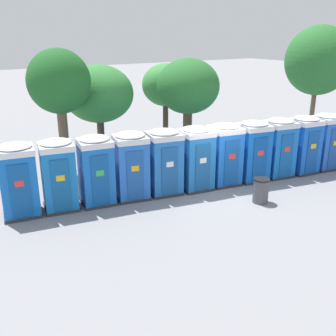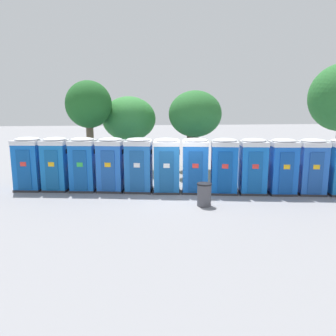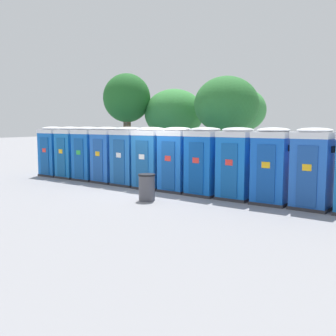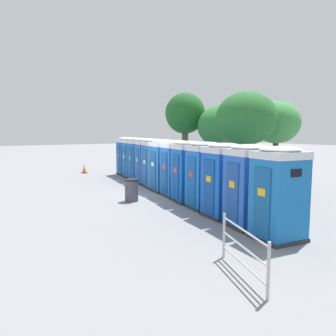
{
  "view_description": "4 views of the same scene",
  "coord_description": "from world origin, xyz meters",
  "px_view_note": "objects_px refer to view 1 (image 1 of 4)",
  "views": [
    {
      "loc": [
        -9.44,
        -11.11,
        5.98
      ],
      "look_at": [
        -1.69,
        0.93,
        1.0
      ],
      "focal_mm": 42.0,
      "sensor_mm": 36.0,
      "label": 1
    },
    {
      "loc": [
        -2.46,
        -14.14,
        3.9
      ],
      "look_at": [
        -0.48,
        0.7,
        1.13
      ],
      "focal_mm": 35.0,
      "sensor_mm": 36.0,
      "label": 2
    },
    {
      "loc": [
        7.39,
        -13.38,
        2.62
      ],
      "look_at": [
        0.32,
        0.55,
        0.9
      ],
      "focal_mm": 42.0,
      "sensor_mm": 36.0,
      "label": 3
    },
    {
      "loc": [
        12.7,
        -8.07,
        2.92
      ],
      "look_at": [
        -0.09,
        0.63,
        1.19
      ],
      "focal_mm": 35.0,
      "sensor_mm": 36.0,
      "label": 4
    }
  ],
  "objects_px": {
    "portapotty_3": "(131,165)",
    "street_tree_0": "(188,87)",
    "street_tree_1": "(318,61)",
    "street_tree_4": "(59,83)",
    "portapotty_1": "(58,175)",
    "portapotty_2": "(96,170)",
    "portapotty_4": "(164,161)",
    "portapotty_8": "(278,147)",
    "portapotty_5": "(196,158)",
    "portapotty_6": "(225,154)",
    "portapotty_0": "(18,180)",
    "street_tree_2": "(165,85)",
    "portapotty_7": "(253,151)",
    "street_tree_3": "(99,94)",
    "portapotty_10": "(326,141)",
    "portapotty_9": "(304,144)",
    "trash_can": "(261,190)"
  },
  "relations": [
    {
      "from": "portapotty_0",
      "to": "portapotty_2",
      "type": "xyz_separation_m",
      "value": [
        2.59,
        -0.48,
        0.0
      ]
    },
    {
      "from": "street_tree_2",
      "to": "street_tree_1",
      "type": "bearing_deg",
      "value": -19.78
    },
    {
      "from": "street_tree_2",
      "to": "trash_can",
      "type": "bearing_deg",
      "value": -96.86
    },
    {
      "from": "portapotty_8",
      "to": "portapotty_9",
      "type": "bearing_deg",
      "value": -12.28
    },
    {
      "from": "street_tree_0",
      "to": "portapotty_2",
      "type": "bearing_deg",
      "value": -155.76
    },
    {
      "from": "portapotty_6",
      "to": "portapotty_8",
      "type": "xyz_separation_m",
      "value": [
        2.59,
        -0.51,
        0.0
      ]
    },
    {
      "from": "portapotty_8",
      "to": "street_tree_1",
      "type": "xyz_separation_m",
      "value": [
        6.5,
        3.39,
        3.18
      ]
    },
    {
      "from": "portapotty_1",
      "to": "portapotty_3",
      "type": "bearing_deg",
      "value": -10.73
    },
    {
      "from": "portapotty_9",
      "to": "street_tree_1",
      "type": "bearing_deg",
      "value": 35.18
    },
    {
      "from": "street_tree_1",
      "to": "street_tree_4",
      "type": "height_order",
      "value": "street_tree_1"
    },
    {
      "from": "portapotty_9",
      "to": "portapotty_2",
      "type": "bearing_deg",
      "value": 168.79
    },
    {
      "from": "portapotty_0",
      "to": "street_tree_3",
      "type": "xyz_separation_m",
      "value": [
        4.84,
        4.23,
        1.93
      ]
    },
    {
      "from": "portapotty_1",
      "to": "street_tree_2",
      "type": "xyz_separation_m",
      "value": [
        7.33,
        4.57,
        2.07
      ]
    },
    {
      "from": "portapotty_2",
      "to": "street_tree_1",
      "type": "relative_size",
      "value": 0.4
    },
    {
      "from": "portapotty_0",
      "to": "portapotty_4",
      "type": "xyz_separation_m",
      "value": [
        5.18,
        -0.99,
        -0.0
      ]
    },
    {
      "from": "portapotty_2",
      "to": "portapotty_7",
      "type": "bearing_deg",
      "value": -11.34
    },
    {
      "from": "portapotty_2",
      "to": "portapotty_4",
      "type": "distance_m",
      "value": 2.64
    },
    {
      "from": "portapotty_3",
      "to": "portapotty_5",
      "type": "relative_size",
      "value": 1.0
    },
    {
      "from": "portapotty_8",
      "to": "street_tree_4",
      "type": "height_order",
      "value": "street_tree_4"
    },
    {
      "from": "portapotty_3",
      "to": "portapotty_10",
      "type": "xyz_separation_m",
      "value": [
        9.05,
        -1.77,
        0.0
      ]
    },
    {
      "from": "portapotty_2",
      "to": "portapotty_6",
      "type": "xyz_separation_m",
      "value": [
        5.17,
        -1.01,
        -0.0
      ]
    },
    {
      "from": "portapotty_4",
      "to": "portapotty_1",
      "type": "bearing_deg",
      "value": 168.86
    },
    {
      "from": "portapotty_0",
      "to": "street_tree_4",
      "type": "relative_size",
      "value": 0.47
    },
    {
      "from": "street_tree_4",
      "to": "trash_can",
      "type": "xyz_separation_m",
      "value": [
        5.06,
        -6.64,
        -3.54
      ]
    },
    {
      "from": "portapotty_0",
      "to": "portapotty_9",
      "type": "bearing_deg",
      "value": -11.08
    },
    {
      "from": "portapotty_7",
      "to": "trash_can",
      "type": "height_order",
      "value": "portapotty_7"
    },
    {
      "from": "portapotty_9",
      "to": "portapotty_10",
      "type": "height_order",
      "value": "same"
    },
    {
      "from": "portapotty_2",
      "to": "street_tree_0",
      "type": "relative_size",
      "value": 0.52
    },
    {
      "from": "portapotty_10",
      "to": "street_tree_0",
      "type": "xyz_separation_m",
      "value": [
        -4.42,
        4.67,
        2.22
      ]
    },
    {
      "from": "street_tree_4",
      "to": "portapotty_5",
      "type": "bearing_deg",
      "value": -47.56
    },
    {
      "from": "portapotty_3",
      "to": "street_tree_0",
      "type": "xyz_separation_m",
      "value": [
        4.63,
        2.9,
        2.22
      ]
    },
    {
      "from": "street_tree_0",
      "to": "street_tree_2",
      "type": "distance_m",
      "value": 2.17
    },
    {
      "from": "portapotty_0",
      "to": "portapotty_10",
      "type": "xyz_separation_m",
      "value": [
        12.94,
        -2.48,
        0.0
      ]
    },
    {
      "from": "portapotty_4",
      "to": "portapotty_5",
      "type": "relative_size",
      "value": 1.0
    },
    {
      "from": "portapotty_6",
      "to": "portapotty_7",
      "type": "xyz_separation_m",
      "value": [
        1.29,
        -0.29,
        -0.0
      ]
    },
    {
      "from": "portapotty_5",
      "to": "street_tree_4",
      "type": "bearing_deg",
      "value": 132.44
    },
    {
      "from": "portapotty_3",
      "to": "portapotty_8",
      "type": "distance_m",
      "value": 6.59
    },
    {
      "from": "portapotty_2",
      "to": "portapotty_3",
      "type": "bearing_deg",
      "value": -10.13
    },
    {
      "from": "portapotty_4",
      "to": "portapotty_5",
      "type": "xyz_separation_m",
      "value": [
        1.28,
        -0.3,
        0.0
      ]
    },
    {
      "from": "portapotty_0",
      "to": "street_tree_2",
      "type": "bearing_deg",
      "value": 26.74
    },
    {
      "from": "portapotty_5",
      "to": "street_tree_3",
      "type": "distance_m",
      "value": 6.07
    },
    {
      "from": "portapotty_3",
      "to": "portapotty_0",
      "type": "bearing_deg",
      "value": 169.56
    },
    {
      "from": "portapotty_9",
      "to": "street_tree_2",
      "type": "bearing_deg",
      "value": 114.42
    },
    {
      "from": "portapotty_2",
      "to": "portapotty_10",
      "type": "bearing_deg",
      "value": -10.94
    },
    {
      "from": "portapotty_4",
      "to": "portapotty_7",
      "type": "xyz_separation_m",
      "value": [
        3.87,
        -0.79,
        0.0
      ]
    },
    {
      "from": "portapotty_1",
      "to": "street_tree_1",
      "type": "relative_size",
      "value": 0.4
    },
    {
      "from": "portapotty_9",
      "to": "street_tree_2",
      "type": "relative_size",
      "value": 0.57
    },
    {
      "from": "portapotty_0",
      "to": "trash_can",
      "type": "xyz_separation_m",
      "value": [
        7.66,
        -3.7,
        -0.81
      ]
    },
    {
      "from": "portapotty_9",
      "to": "portapotty_6",
      "type": "bearing_deg",
      "value": 168.5
    },
    {
      "from": "portapotty_0",
      "to": "street_tree_2",
      "type": "height_order",
      "value": "street_tree_2"
    }
  ]
}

